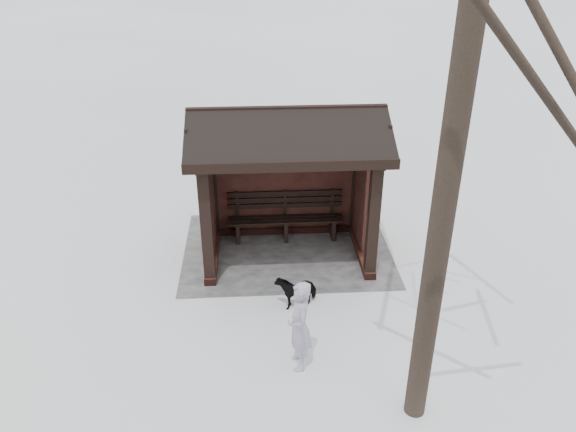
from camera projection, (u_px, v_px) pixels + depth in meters
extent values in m
plane|color=white|center=(287.00, 254.00, 11.41)|extent=(120.00, 120.00, 0.00)
cube|color=gray|center=(287.00, 249.00, 11.58)|extent=(4.20, 3.20, 0.02)
cube|color=#331512|center=(285.00, 229.00, 12.16)|extent=(3.30, 0.22, 0.16)
cube|color=#331512|center=(361.00, 248.00, 11.45)|extent=(0.22, 2.10, 0.16)
cube|color=#331512|center=(213.00, 253.00, 11.28)|extent=(0.22, 2.10, 0.16)
cube|color=black|center=(373.00, 224.00, 10.16)|extent=(0.20, 0.20, 2.30)
cube|color=black|center=(207.00, 229.00, 9.99)|extent=(0.20, 0.20, 2.30)
cube|color=black|center=(356.00, 182.00, 11.74)|extent=(0.20, 0.20, 2.30)
cube|color=black|center=(212.00, 186.00, 11.58)|extent=(0.20, 0.20, 2.30)
cube|color=black|center=(285.00, 181.00, 11.62)|extent=(2.80, 0.08, 2.14)
cube|color=black|center=(361.00, 191.00, 11.19)|extent=(0.08, 1.17, 2.14)
cube|color=black|center=(210.00, 195.00, 11.02)|extent=(0.08, 1.17, 2.14)
cube|color=black|center=(291.00, 164.00, 9.51)|extent=(3.40, 0.20, 0.18)
cube|color=black|center=(285.00, 129.00, 11.09)|extent=(3.40, 0.20, 0.18)
cylinder|color=black|center=(458.00, 112.00, 5.78)|extent=(0.29, 0.29, 8.55)
imported|color=#A39CB7|center=(299.00, 326.00, 8.23)|extent=(0.41, 0.57, 1.49)
imported|color=black|center=(296.00, 289.00, 9.81)|extent=(0.79, 0.59, 0.60)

